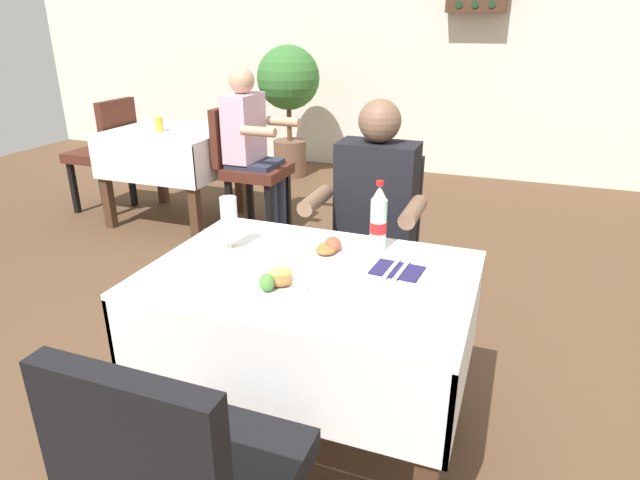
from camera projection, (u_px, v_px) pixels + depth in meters
The scene contains 16 objects.
ground_plane at pixel (336, 436), 2.21m from camera, with size 11.00×11.00×0.00m, color brown.
back_wall at pixel (479, 28), 5.39m from camera, with size 11.00×0.12×2.99m, color silver.
main_dining_table at pixel (310, 316), 1.96m from camera, with size 1.13×0.80×0.76m.
chair_far_diner_seat at pixel (370, 244), 2.66m from camera, with size 0.44×0.50×0.97m.
seated_diner_far at pixel (372, 222), 2.49m from camera, with size 0.50×0.46×1.26m.
plate_near_camera at pixel (273, 284), 1.76m from camera, with size 0.24×0.24×0.07m.
plate_far_diner at pixel (331, 250), 2.03m from camera, with size 0.25×0.25×0.06m.
beer_glass_left at pixel (229, 223), 2.04m from camera, with size 0.07×0.07×0.21m.
cola_bottle_primary at pixel (378, 220), 2.03m from camera, with size 0.06×0.06×0.27m.
napkin_cutlery_set at pixel (397, 270), 1.89m from camera, with size 0.18×0.19×0.01m.
background_dining_table at pixel (173, 153), 4.40m from camera, with size 0.94×0.83×0.76m.
background_chair_left at pixel (106, 149), 4.63m from camera, with size 0.50×0.44×0.97m.
background_chair_right at pixel (247, 162), 4.19m from camera, with size 0.50×0.44×0.97m.
background_patron at pixel (251, 142), 4.11m from camera, with size 0.46×0.50×1.26m.
background_table_tumbler at pixel (159, 124), 4.25m from camera, with size 0.06×0.06×0.11m, color gold.
potted_plant_corner at pixel (289, 90), 5.57m from camera, with size 0.64×0.64×1.35m.
Camera 1 is at (0.55, -1.65, 1.58)m, focal length 30.35 mm.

